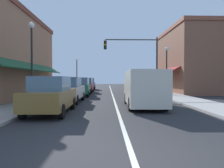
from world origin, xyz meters
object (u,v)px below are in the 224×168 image
(parked_car_distant_left, at_px, (89,84))
(van_in_lane, at_px, (143,87))
(street_lamp_right_mid, at_px, (167,63))
(parked_car_nearest_left, at_px, (51,95))
(parked_car_second_left, at_px, (69,90))
(parked_car_far_left, at_px, (86,85))
(parked_car_third_left, at_px, (80,87))
(street_lamp_left_far, at_px, (77,69))
(street_lamp_left_near, at_px, (32,50))
(traffic_signal_mast_arm, at_px, (139,55))

(parked_car_distant_left, bearing_deg, van_in_lane, -76.46)
(street_lamp_right_mid, bearing_deg, parked_car_nearest_left, -131.41)
(parked_car_nearest_left, bearing_deg, parked_car_distant_left, 90.19)
(parked_car_second_left, distance_m, parked_car_far_left, 9.87)
(parked_car_nearest_left, bearing_deg, parked_car_third_left, 89.32)
(parked_car_distant_left, distance_m, street_lamp_left_far, 3.12)
(parked_car_distant_left, height_order, street_lamp_left_near, street_lamp_left_near)
(parked_car_far_left, relative_size, parked_car_distant_left, 0.99)
(parked_car_third_left, distance_m, parked_car_far_left, 4.98)
(parked_car_far_left, relative_size, street_lamp_right_mid, 0.87)
(parked_car_far_left, bearing_deg, street_lamp_left_far, 110.88)
(parked_car_second_left, bearing_deg, street_lamp_left_near, -136.67)
(parked_car_nearest_left, relative_size, parked_car_far_left, 1.00)
(parked_car_second_left, height_order, parked_car_distant_left, same)
(parked_car_nearest_left, distance_m, street_lamp_right_mid, 12.90)
(van_in_lane, xyz_separation_m, traffic_signal_mast_arm, (1.25, 9.52, 3.03))
(parked_car_third_left, relative_size, parked_car_distant_left, 1.00)
(street_lamp_left_near, relative_size, street_lamp_left_far, 1.12)
(van_in_lane, height_order, street_lamp_right_mid, street_lamp_right_mid)
(street_lamp_left_far, bearing_deg, parked_car_second_left, -83.64)
(parked_car_third_left, distance_m, street_lamp_left_near, 7.35)
(street_lamp_left_near, bearing_deg, street_lamp_right_mid, 33.20)
(traffic_signal_mast_arm, xyz_separation_m, street_lamp_left_near, (-7.99, -8.96, -0.78))
(parked_car_second_left, bearing_deg, parked_car_far_left, 90.83)
(street_lamp_left_far, bearing_deg, traffic_signal_mast_arm, -42.79)
(van_in_lane, bearing_deg, traffic_signal_mast_arm, 83.88)
(parked_car_far_left, height_order, street_lamp_left_near, street_lamp_left_near)
(parked_car_nearest_left, bearing_deg, van_in_lane, 24.65)
(parked_car_nearest_left, height_order, parked_car_distant_left, same)
(parked_car_second_left, height_order, van_in_lane, van_in_lane)
(parked_car_nearest_left, relative_size, parked_car_third_left, 0.99)
(parked_car_second_left, distance_m, van_in_lane, 5.35)
(parked_car_nearest_left, distance_m, street_lamp_left_near, 4.21)
(parked_car_second_left, relative_size, street_lamp_left_near, 0.81)
(parked_car_third_left, xyz_separation_m, street_lamp_right_mid, (8.27, 0.17, 2.30))
(traffic_signal_mast_arm, relative_size, street_lamp_left_far, 1.34)
(parked_car_distant_left, relative_size, street_lamp_right_mid, 0.88)
(street_lamp_left_far, bearing_deg, street_lamp_left_near, -91.05)
(parked_car_second_left, xyz_separation_m, street_lamp_right_mid, (8.43, 5.07, 2.30))
(parked_car_nearest_left, xyz_separation_m, street_lamp_left_near, (-1.93, 2.76, 2.52))
(parked_car_second_left, bearing_deg, traffic_signal_mast_arm, 51.58)
(parked_car_second_left, distance_m, parked_car_distant_left, 15.92)
(parked_car_far_left, xyz_separation_m, parked_car_distant_left, (-0.14, 6.05, 0.00))
(parked_car_second_left, distance_m, street_lamp_left_far, 14.65)
(parked_car_third_left, xyz_separation_m, parked_car_far_left, (-0.03, 4.98, 0.00))
(parked_car_third_left, height_order, traffic_signal_mast_arm, traffic_signal_mast_arm)
(parked_car_second_left, relative_size, van_in_lane, 0.79)
(parked_car_third_left, distance_m, street_lamp_right_mid, 8.59)
(traffic_signal_mast_arm, relative_size, street_lamp_left_near, 1.19)
(street_lamp_left_near, bearing_deg, parked_car_third_left, 72.67)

